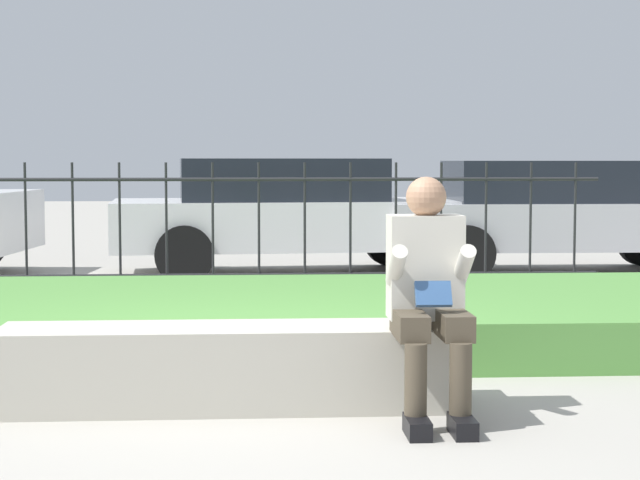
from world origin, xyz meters
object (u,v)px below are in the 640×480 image
Objects in this scene: car_parked_right at (557,213)px; car_parked_center at (291,213)px; stone_bench at (233,372)px; person_seated_reader at (428,288)px.

car_parked_center reaches higher than car_parked_right.
car_parked_right is 0.97× the size of car_parked_center.
car_parked_center is (0.56, 6.75, 0.53)m from stone_bench.
car_parked_right reaches higher than person_seated_reader.
person_seated_reader is at bearing -110.99° from car_parked_right.
stone_bench is at bearing -99.18° from car_parked_center.
person_seated_reader is at bearing -90.83° from car_parked_center.
car_parked_right is at bearing 61.10° from stone_bench.
stone_bench is at bearing 163.97° from person_seated_reader.
car_parked_center is (-3.13, 0.07, 0.01)m from car_parked_right.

